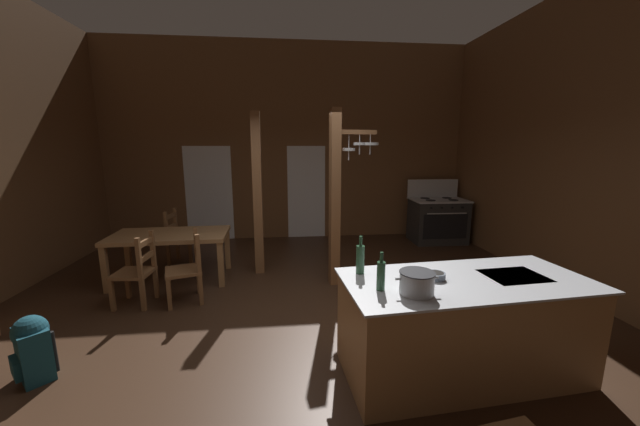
# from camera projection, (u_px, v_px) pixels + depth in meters

# --- Properties ---
(ground_plane) EXTENTS (8.55, 8.62, 0.10)m
(ground_plane) POSITION_uv_depth(u_px,v_px,m) (296.00, 327.00, 4.03)
(ground_plane) COLOR #382316
(wall_back) EXTENTS (8.55, 0.14, 4.22)m
(wall_back) POSITION_uv_depth(u_px,v_px,m) (288.00, 143.00, 7.50)
(wall_back) COLOR brown
(wall_back) RESTS_ON ground_plane
(wall_right) EXTENTS (0.14, 8.62, 4.22)m
(wall_right) POSITION_uv_depth(u_px,v_px,m) (629.00, 141.00, 4.02)
(wall_right) COLOR brown
(wall_right) RESTS_ON ground_plane
(glazed_door_back_left) EXTENTS (1.00, 0.01, 2.05)m
(glazed_door_back_left) POSITION_uv_depth(u_px,v_px,m) (209.00, 194.00, 7.46)
(glazed_door_back_left) COLOR white
(glazed_door_back_left) RESTS_ON ground_plane
(glazed_panel_back_right) EXTENTS (0.84, 0.01, 2.05)m
(glazed_panel_back_right) POSITION_uv_depth(u_px,v_px,m) (306.00, 192.00, 7.68)
(glazed_panel_back_right) COLOR white
(glazed_panel_back_right) RESTS_ON ground_plane
(kitchen_island) EXTENTS (2.23, 1.12, 0.90)m
(kitchen_island) POSITION_uv_depth(u_px,v_px,m) (462.00, 326.00, 3.08)
(kitchen_island) COLOR #9E7044
(kitchen_island) RESTS_ON ground_plane
(stove_range) EXTENTS (1.15, 0.84, 1.32)m
(stove_range) POSITION_uv_depth(u_px,v_px,m) (437.00, 220.00, 7.39)
(stove_range) COLOR #282828
(stove_range) RESTS_ON ground_plane
(support_post_with_pot_rack) EXTENTS (0.73, 0.29, 2.57)m
(support_post_with_pot_rack) POSITION_uv_depth(u_px,v_px,m) (338.00, 191.00, 4.93)
(support_post_with_pot_rack) COLOR brown
(support_post_with_pot_rack) RESTS_ON ground_plane
(support_post_center) EXTENTS (0.14, 0.14, 2.57)m
(support_post_center) POSITION_uv_depth(u_px,v_px,m) (258.00, 195.00, 5.41)
(support_post_center) COLOR brown
(support_post_center) RESTS_ON ground_plane
(dining_table) EXTENTS (1.73, 0.96, 0.74)m
(dining_table) POSITION_uv_depth(u_px,v_px,m) (170.00, 239.00, 5.22)
(dining_table) COLOR #9E7044
(dining_table) RESTS_ON ground_plane
(ladderback_chair_near_window) EXTENTS (0.49, 0.49, 0.95)m
(ladderback_chair_near_window) POSITION_uv_depth(u_px,v_px,m) (180.00, 238.00, 6.06)
(ladderback_chair_near_window) COLOR brown
(ladderback_chair_near_window) RESTS_ON ground_plane
(ladderback_chair_by_post) EXTENTS (0.47, 0.47, 0.95)m
(ladderback_chair_by_post) POSITION_uv_depth(u_px,v_px,m) (137.00, 271.00, 4.42)
(ladderback_chair_by_post) COLOR brown
(ladderback_chair_by_post) RESTS_ON ground_plane
(ladderback_chair_at_table_end) EXTENTS (0.55, 0.55, 0.95)m
(ladderback_chair_at_table_end) POSITION_uv_depth(u_px,v_px,m) (188.00, 269.00, 4.52)
(ladderback_chair_at_table_end) COLOR brown
(ladderback_chair_at_table_end) RESTS_ON ground_plane
(backpack) EXTENTS (0.39, 0.38, 0.60)m
(backpack) POSITION_uv_depth(u_px,v_px,m) (32.00, 346.00, 3.01)
(backpack) COLOR #194756
(backpack) RESTS_ON ground_plane
(stockpot_on_counter) EXTENTS (0.35, 0.28, 0.18)m
(stockpot_on_counter) POSITION_uv_depth(u_px,v_px,m) (417.00, 283.00, 2.68)
(stockpot_on_counter) COLOR #B7BABF
(stockpot_on_counter) RESTS_ON kitchen_island
(mixing_bowl_on_counter) EXTENTS (0.16, 0.16, 0.06)m
(mixing_bowl_on_counter) POSITION_uv_depth(u_px,v_px,m) (436.00, 276.00, 2.99)
(mixing_bowl_on_counter) COLOR slate
(mixing_bowl_on_counter) RESTS_ON kitchen_island
(bottle_tall_on_counter) EXTENTS (0.07, 0.07, 0.32)m
(bottle_tall_on_counter) POSITION_uv_depth(u_px,v_px,m) (381.00, 275.00, 2.74)
(bottle_tall_on_counter) COLOR #2D5638
(bottle_tall_on_counter) RESTS_ON kitchen_island
(bottle_short_on_counter) EXTENTS (0.08, 0.08, 0.35)m
(bottle_short_on_counter) POSITION_uv_depth(u_px,v_px,m) (360.00, 259.00, 3.10)
(bottle_short_on_counter) COLOR #2D5638
(bottle_short_on_counter) RESTS_ON kitchen_island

